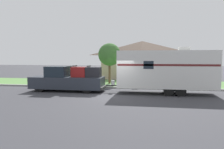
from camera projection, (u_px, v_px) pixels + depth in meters
The scene contains 8 objects.
ground_plane at pixel (116, 96), 15.56m from camera, with size 120.00×120.00×0.00m, color #38383D.
curb_strip at pixel (122, 88), 19.24m from camera, with size 80.00×0.30×0.14m.
lawn_strip at pixel (126, 83), 22.83m from camera, with size 80.00×7.00×0.03m.
house_across_street at pixel (142, 59), 30.01m from camera, with size 10.74×7.97×4.98m.
pickup_truck at pixel (68, 80), 17.64m from camera, with size 5.99×1.94×2.09m.
travel_trailer at pixel (166, 69), 16.27m from camera, with size 8.12×2.33×3.50m.
mailbox at pixel (137, 77), 19.83m from camera, with size 0.48×0.20×1.24m.
tree_in_yard at pixel (110, 55), 22.57m from camera, with size 2.34×2.34×4.21m.
Camera 1 is at (2.33, -15.22, 2.70)m, focal length 35.00 mm.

